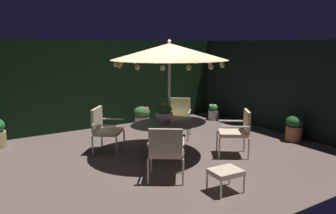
# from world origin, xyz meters

# --- Properties ---
(ground_plane) EXTENTS (8.00, 6.50, 0.02)m
(ground_plane) POSITION_xyz_m (0.00, 0.00, -0.01)
(ground_plane) COLOR #67544D
(hedge_backdrop_rear) EXTENTS (8.00, 0.30, 2.46)m
(hedge_backdrop_rear) POSITION_xyz_m (0.00, 3.10, 1.23)
(hedge_backdrop_rear) COLOR black
(hedge_backdrop_rear) RESTS_ON ground_plane
(hedge_backdrop_right) EXTENTS (0.30, 6.50, 2.46)m
(hedge_backdrop_right) POSITION_xyz_m (3.85, 0.00, 1.23)
(hedge_backdrop_right) COLOR black
(hedge_backdrop_right) RESTS_ON ground_plane
(patio_dining_table) EXTENTS (1.74, 1.26, 0.70)m
(patio_dining_table) POSITION_xyz_m (0.18, -0.12, 0.56)
(patio_dining_table) COLOR silver
(patio_dining_table) RESTS_ON ground_plane
(patio_umbrella) EXTENTS (2.44, 2.44, 2.45)m
(patio_umbrella) POSITION_xyz_m (0.18, -0.12, 2.20)
(patio_umbrella) COLOR silver
(patio_umbrella) RESTS_ON ground_plane
(centerpiece_planter) EXTENTS (0.36, 0.36, 0.44)m
(centerpiece_planter) POSITION_xyz_m (0.03, -0.15, 0.96)
(centerpiece_planter) COLOR beige
(centerpiece_planter) RESTS_ON patio_dining_table
(patio_chair_north) EXTENTS (0.84, 0.85, 0.98)m
(patio_chair_north) POSITION_xyz_m (-0.94, 0.82, 0.56)
(patio_chair_north) COLOR beige
(patio_chair_north) RESTS_ON ground_plane
(patio_chair_northeast) EXTENTS (0.84, 0.82, 0.98)m
(patio_chair_northeast) POSITION_xyz_m (-0.65, -1.31, 0.58)
(patio_chair_northeast) COLOR silver
(patio_chair_northeast) RESTS_ON ground_plane
(patio_chair_east) EXTENTS (0.83, 0.82, 0.98)m
(patio_chair_east) POSITION_xyz_m (1.36, -0.97, 0.58)
(patio_chair_east) COLOR silver
(patio_chair_east) RESTS_ON ground_plane
(patio_chair_southeast) EXTENTS (0.87, 0.87, 0.98)m
(patio_chair_southeast) POSITION_xyz_m (1.15, 0.97, 0.56)
(patio_chair_southeast) COLOR silver
(patio_chair_southeast) RESTS_ON ground_plane
(ottoman_footrest) EXTENTS (0.52, 0.43, 0.38)m
(ottoman_footrest) POSITION_xyz_m (-0.08, -2.19, 0.33)
(ottoman_footrest) COLOR silver
(ottoman_footrest) RESTS_ON ground_plane
(potted_plant_back_left) EXTENTS (0.34, 0.34, 0.50)m
(potted_plant_back_left) POSITION_xyz_m (3.19, 1.96, 0.25)
(potted_plant_back_left) COLOR beige
(potted_plant_back_left) RESTS_ON ground_plane
(potted_plant_left_near) EXTENTS (0.42, 0.42, 0.63)m
(potted_plant_left_near) POSITION_xyz_m (3.32, -0.92, 0.33)
(potted_plant_left_near) COLOR #AC5D42
(potted_plant_left_near) RESTS_ON ground_plane
(potted_plant_right_near) EXTENTS (0.48, 0.48, 0.57)m
(potted_plant_right_near) POSITION_xyz_m (0.88, 2.45, 0.31)
(potted_plant_right_near) COLOR beige
(potted_plant_right_near) RESTS_ON ground_plane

